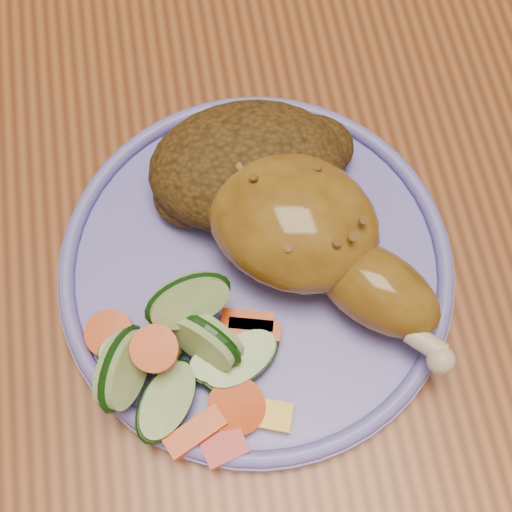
{
  "coord_description": "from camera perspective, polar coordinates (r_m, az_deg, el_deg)",
  "views": [
    {
      "loc": [
        -0.08,
        -0.27,
        1.17
      ],
      "look_at": [
        -0.05,
        -0.11,
        0.78
      ],
      "focal_mm": 50.0,
      "sensor_mm": 36.0,
      "label": 1
    }
  ],
  "objects": [
    {
      "name": "dining_table",
      "position": [
        0.58,
        3.24,
        6.87
      ],
      "size": [
        0.9,
        1.4,
        0.75
      ],
      "color": "brown",
      "rests_on": "ground"
    },
    {
      "name": "ground",
      "position": [
        1.21,
        1.56,
        -8.69
      ],
      "size": [
        4.0,
        4.0,
        0.0
      ],
      "primitive_type": "plane",
      "color": "brown",
      "rests_on": "ground"
    },
    {
      "name": "chicken_leg",
      "position": [
        0.42,
        4.55,
        1.56
      ],
      "size": [
        0.15,
        0.17,
        0.06
      ],
      "color": "olive",
      "rests_on": "plate"
    },
    {
      "name": "vegetable_pile",
      "position": [
        0.41,
        -5.51,
        -8.16
      ],
      "size": [
        0.12,
        0.12,
        0.06
      ],
      "color": "#A50A05",
      "rests_on": "plate"
    },
    {
      "name": "plate",
      "position": [
        0.45,
        0.0,
        -1.02
      ],
      "size": [
        0.25,
        0.25,
        0.01
      ],
      "primitive_type": "cylinder",
      "color": "#726CD3",
      "rests_on": "dining_table"
    },
    {
      "name": "rice_pilaf",
      "position": [
        0.45,
        -0.43,
        7.24
      ],
      "size": [
        0.13,
        0.09,
        0.05
      ],
      "color": "#4D3413",
      "rests_on": "plate"
    },
    {
      "name": "plate_rim",
      "position": [
        0.44,
        0.0,
        -0.5
      ],
      "size": [
        0.24,
        0.24,
        0.01
      ],
      "primitive_type": "torus",
      "color": "#726CD3",
      "rests_on": "plate"
    }
  ]
}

